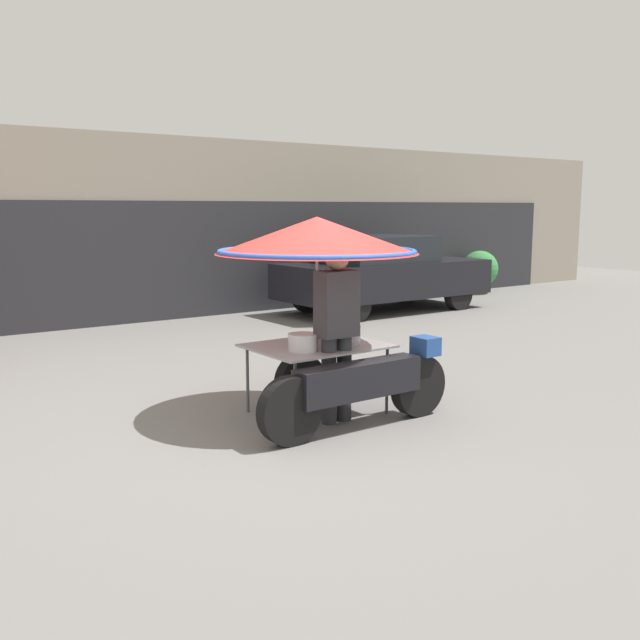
{
  "coord_description": "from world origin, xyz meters",
  "views": [
    {
      "loc": [
        -3.47,
        -5.13,
        2.0
      ],
      "look_at": [
        0.47,
        0.34,
        0.93
      ],
      "focal_mm": 40.0,
      "sensor_mm": 36.0,
      "label": 1
    }
  ],
  "objects": [
    {
      "name": "potted_plant",
      "position": [
        9.36,
        6.23,
        0.55
      ],
      "size": [
        0.85,
        0.85,
        1.0
      ],
      "color": "brown",
      "rests_on": "ground"
    },
    {
      "name": "vendor_motorcycle_cart",
      "position": [
        0.48,
        0.32,
        1.5
      ],
      "size": [
        2.08,
        1.94,
        1.91
      ],
      "color": "black",
      "rests_on": "ground"
    },
    {
      "name": "shopfront_building",
      "position": [
        0.0,
        7.77,
        1.62
      ],
      "size": [
        28.0,
        2.06,
        3.26
      ],
      "color": "gray",
      "rests_on": "ground"
    },
    {
      "name": "parked_car",
      "position": [
        5.55,
        5.32,
        0.75
      ],
      "size": [
        4.21,
        1.74,
        1.46
      ],
      "color": "black",
      "rests_on": "ground"
    },
    {
      "name": "vendor_person",
      "position": [
        0.45,
        0.05,
        0.93
      ],
      "size": [
        0.38,
        0.22,
        1.65
      ],
      "color": "#2D2D33",
      "rests_on": "ground"
    },
    {
      "name": "ground_plane",
      "position": [
        0.0,
        0.0,
        0.0
      ],
      "size": [
        36.0,
        36.0,
        0.0
      ],
      "primitive_type": "plane",
      "color": "slate"
    }
  ]
}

